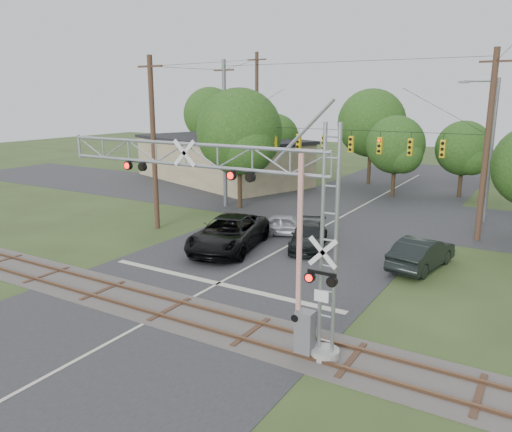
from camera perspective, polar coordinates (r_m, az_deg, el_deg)
The scene contains 14 objects.
ground at distance 20.27m, azimuth -13.58°, elevation -12.40°, with size 160.00×160.00×0.00m, color #33411E.
road_main at distance 27.68m, azimuth 1.06°, elevation -4.86°, with size 14.00×90.00×0.02m, color #28282B.
road_cross at distance 39.99m, azimuth 11.15°, elevation 0.65°, with size 90.00×12.00×0.02m, color #28282B.
railroad_track at distance 21.57m, azimuth -9.81°, elevation -10.48°, with size 90.00×3.20×0.17m.
crossing_gantry at distance 17.67m, azimuth -2.36°, elevation 1.15°, with size 12.18×1.02×7.97m.
traffic_signal_span at distance 35.11m, azimuth 10.62°, elevation 8.34°, with size 19.34×0.36×11.50m.
pickup_black at distance 29.08m, azimuth -3.16°, elevation -2.00°, with size 3.21×6.95×1.93m, color black.
car_dark at distance 29.58m, azimuth 6.05°, elevation -2.30°, with size 1.99×4.90×1.42m, color black.
sedan_silver at distance 32.11m, azimuth 3.65°, elevation -1.04°, with size 1.62×4.02×1.37m, color #9EA1A6.
suv_dark at distance 27.33m, azimuth 18.41°, elevation -4.03°, with size 1.74×4.99×1.64m, color black.
commercial_building at distance 53.30m, azimuth -4.11°, elevation 6.51°, with size 21.63×15.91×4.54m.
streetlight at distance 38.29m, azimuth 25.08°, elevation 7.52°, with size 2.66×0.28×9.97m.
utility_poles at distance 37.30m, azimuth 15.37°, elevation 9.14°, with size 26.95×27.84×13.20m.
treeline at distance 49.91m, azimuth 10.54°, elevation 9.67°, with size 54.56×28.49×9.98m.
Camera 1 is at (13.11, -12.76, 8.73)m, focal length 35.00 mm.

